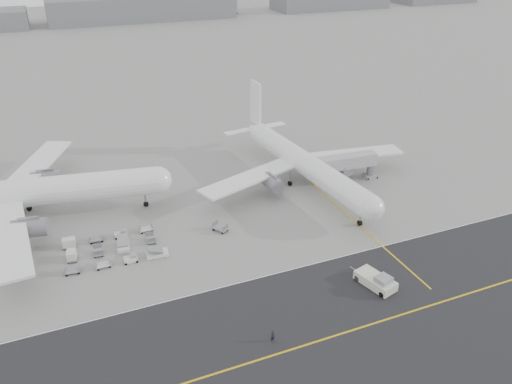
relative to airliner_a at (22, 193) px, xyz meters
name	(u,v)px	position (x,y,z in m)	size (l,w,h in m)	color
ground	(216,280)	(27.27, -31.56, -5.54)	(700.00, 700.00, 0.00)	gray
taxiway	(294,349)	(32.29, -49.54, -5.53)	(220.00, 59.00, 0.03)	#252527
horizon_buildings	(127,21)	(57.27, 228.44, -5.54)	(520.00, 28.00, 28.00)	slate
airliner_a	(22,193)	(0.00, 0.00, 0.00)	(55.40, 54.37, 19.23)	white
airliner_b	(303,162)	(55.44, -6.40, -0.56)	(49.28, 50.03, 17.27)	white
pushback_tug	(376,281)	(49.82, -42.57, -4.55)	(4.66, 8.58, 2.42)	beige
jet_bridge	(343,163)	(63.75, -9.12, -1.13)	(16.86, 4.22, 6.32)	gray
gse_cluster	(112,251)	(13.28, -17.20, -5.54)	(20.64, 15.68, 1.84)	#96969B
stray_dolly	(220,231)	(32.66, -18.09, -5.54)	(1.65, 2.68, 1.65)	silver
ground_crew_a	(273,336)	(30.18, -47.22, -4.65)	(0.65, 0.43, 1.79)	black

